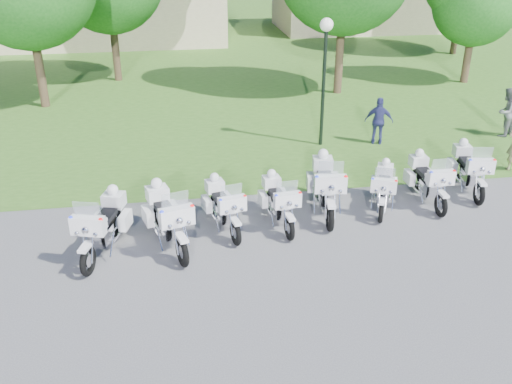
{
  "coord_description": "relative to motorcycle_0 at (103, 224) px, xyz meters",
  "views": [
    {
      "loc": [
        -2.88,
        -11.53,
        7.05
      ],
      "look_at": [
        -0.86,
        1.2,
        0.95
      ],
      "focal_mm": 40.0,
      "sensor_mm": 36.0,
      "label": 1
    }
  ],
  "objects": [
    {
      "name": "motorcycle_0",
      "position": [
        0.0,
        0.0,
        0.0
      ],
      "size": [
        1.25,
        2.41,
        1.66
      ],
      "rotation": [
        0.0,
        0.0,
        2.86
      ],
      "color": "black",
      "rests_on": "ground"
    },
    {
      "name": "lamp_post",
      "position": [
        6.87,
        6.14,
        2.55
      ],
      "size": [
        0.44,
        0.44,
        4.31
      ],
      "color": "black",
      "rests_on": "ground"
    },
    {
      "name": "motorcycle_3",
      "position": [
        4.31,
        0.74,
        -0.08
      ],
      "size": [
        0.85,
        2.2,
        1.48
      ],
      "rotation": [
        0.0,
        0.0,
        3.24
      ],
      "color": "black",
      "rests_on": "ground"
    },
    {
      "name": "motorcycle_4",
      "position": [
        5.67,
        1.21,
        0.05
      ],
      "size": [
        1.11,
        2.63,
        1.77
      ],
      "rotation": [
        0.0,
        0.0,
        2.99
      ],
      "color": "black",
      "rests_on": "ground"
    },
    {
      "name": "bystander_c",
      "position": [
        8.86,
        5.92,
        0.13
      ],
      "size": [
        1.05,
        0.72,
        1.65
      ],
      "primitive_type": "imported",
      "rotation": [
        0.0,
        0.0,
        2.78
      ],
      "color": "navy",
      "rests_on": "ground"
    },
    {
      "name": "motorcycle_2",
      "position": [
        2.88,
        0.7,
        -0.07
      ],
      "size": [
        1.02,
        2.2,
        1.49
      ],
      "rotation": [
        0.0,
        0.0,
        3.35
      ],
      "color": "black",
      "rests_on": "ground"
    },
    {
      "name": "ground",
      "position": [
        4.57,
        -0.54,
        -0.69
      ],
      "size": [
        100.0,
        100.0,
        0.0
      ],
      "primitive_type": "plane",
      "color": "#4E4D52",
      "rests_on": "ground"
    },
    {
      "name": "grass_lawn",
      "position": [
        4.57,
        26.46,
        -0.69
      ],
      "size": [
        100.0,
        48.0,
        0.01
      ],
      "primitive_type": "cube",
      "color": "#386720",
      "rests_on": "ground"
    },
    {
      "name": "motorcycle_7",
      "position": [
        10.1,
        1.87,
        -0.03
      ],
      "size": [
        1.03,
        2.37,
        1.6
      ],
      "rotation": [
        0.0,
        0.0,
        2.97
      ],
      "color": "black",
      "rests_on": "ground"
    },
    {
      "name": "motorcycle_1",
      "position": [
        1.48,
        0.08,
        0.03
      ],
      "size": [
        1.28,
        2.51,
        1.72
      ],
      "rotation": [
        0.0,
        0.0,
        3.41
      ],
      "color": "black",
      "rests_on": "ground"
    },
    {
      "name": "motorcycle_6",
      "position": [
        8.62,
        1.36,
        -0.05
      ],
      "size": [
        0.77,
        2.31,
        1.55
      ],
      "rotation": [
        0.0,
        0.0,
        3.12
      ],
      "color": "black",
      "rests_on": "ground"
    },
    {
      "name": "motorcycle_5",
      "position": [
        7.27,
        1.16,
        -0.09
      ],
      "size": [
        1.21,
        2.02,
        1.44
      ],
      "rotation": [
        0.0,
        0.0,
        2.75
      ],
      "color": "black",
      "rests_on": "ground"
    },
    {
      "name": "bystander_b",
      "position": [
        13.66,
        6.01,
        0.19
      ],
      "size": [
        1.09,
        1.02,
        1.78
      ],
      "primitive_type": "imported",
      "rotation": [
        0.0,
        0.0,
        -2.59
      ],
      "color": "slate",
      "rests_on": "ground"
    },
    {
      "name": "building_west",
      "position": [
        -1.43,
        27.46,
        1.37
      ],
      "size": [
        14.56,
        8.32,
        4.1
      ],
      "color": "tan",
      "rests_on": "ground"
    }
  ]
}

